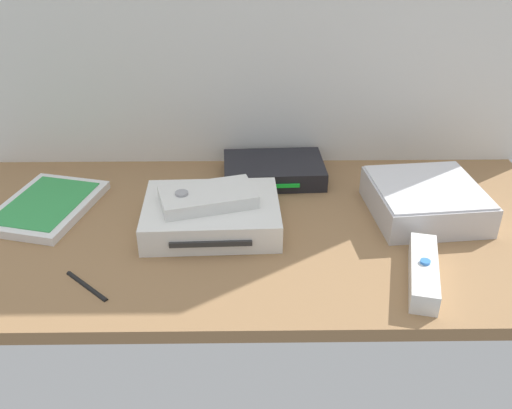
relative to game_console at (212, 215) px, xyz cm
name	(u,v)px	position (x,y,z in cm)	size (l,w,h in cm)	color
ground_plane	(256,232)	(6.95, -0.04, -3.20)	(100.00, 48.00, 2.00)	#936D47
game_console	(212,215)	(0.00, 0.00, 0.00)	(21.57, 17.09, 4.40)	white
mini_computer	(425,200)	(34.55, 3.45, 0.44)	(18.59, 18.59, 5.30)	silver
game_case	(47,206)	(-27.79, 5.52, -1.44)	(17.85, 21.76, 1.56)	white
network_router	(274,170)	(10.39, 16.44, -0.50)	(18.53, 12.98, 3.40)	black
remote_wand	(423,272)	(29.60, -14.37, -0.69)	(7.03, 15.23, 3.40)	white
remote_classic_pad	(208,197)	(-0.50, 0.08, 3.21)	(16.02, 11.57, 2.40)	white
stylus_pen	(87,285)	(-16.19, -15.09, -1.85)	(0.70, 0.70, 9.00)	black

